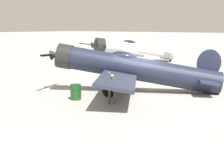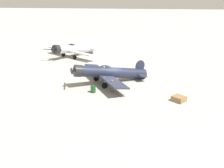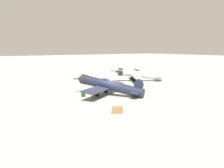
{
  "view_description": "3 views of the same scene",
  "coord_description": "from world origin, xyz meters",
  "px_view_note": "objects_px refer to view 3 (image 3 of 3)",
  "views": [
    {
      "loc": [
        -10.85,
        17.34,
        4.16
      ],
      "look_at": [
        -0.47,
        3.59,
        1.1
      ],
      "focal_mm": 52.06,
      "sensor_mm": 36.0,
      "label": 1
    },
    {
      "loc": [
        -4.84,
        31.94,
        11.37
      ],
      "look_at": [
        -0.47,
        3.59,
        1.1
      ],
      "focal_mm": 39.75,
      "sensor_mm": 36.0,
      "label": 2
    },
    {
      "loc": [
        -29.9,
        21.11,
        7.27
      ],
      "look_at": [
        0.0,
        0.0,
        1.8
      ],
      "focal_mm": 38.92,
      "sensor_mm": 36.0,
      "label": 3
    }
  ],
  "objects_px": {
    "ground_crew_mechanic": "(93,92)",
    "fuel_drum": "(83,94)",
    "airplane_foreground": "(109,86)",
    "airplane_mid_apron": "(138,74)",
    "equipment_crate": "(117,110)"
  },
  "relations": [
    {
      "from": "ground_crew_mechanic",
      "to": "fuel_drum",
      "type": "xyz_separation_m",
      "value": [
        2.3,
        0.41,
        -0.55
      ]
    },
    {
      "from": "airplane_foreground",
      "to": "fuel_drum",
      "type": "relative_size",
      "value": 12.08
    },
    {
      "from": "ground_crew_mechanic",
      "to": "fuel_drum",
      "type": "relative_size",
      "value": 1.84
    },
    {
      "from": "airplane_mid_apron",
      "to": "equipment_crate",
      "type": "xyz_separation_m",
      "value": [
        -18.26,
        19.23,
        -1.24
      ]
    },
    {
      "from": "ground_crew_mechanic",
      "to": "fuel_drum",
      "type": "bearing_deg",
      "value": -111.31
    },
    {
      "from": "airplane_mid_apron",
      "to": "ground_crew_mechanic",
      "type": "xyz_separation_m",
      "value": [
        -10.34,
        17.65,
        -0.55
      ]
    },
    {
      "from": "ground_crew_mechanic",
      "to": "equipment_crate",
      "type": "bearing_deg",
      "value": 47.38
    },
    {
      "from": "fuel_drum",
      "to": "ground_crew_mechanic",
      "type": "bearing_deg",
      "value": -169.96
    },
    {
      "from": "airplane_foreground",
      "to": "fuel_drum",
      "type": "xyz_separation_m",
      "value": [
        1.38,
        3.72,
        -1.08
      ]
    },
    {
      "from": "fuel_drum",
      "to": "airplane_mid_apron",
      "type": "bearing_deg",
      "value": -66.0
    },
    {
      "from": "airplane_mid_apron",
      "to": "fuel_drum",
      "type": "bearing_deg",
      "value": 56.51
    },
    {
      "from": "fuel_drum",
      "to": "equipment_crate",
      "type": "bearing_deg",
      "value": 173.47
    },
    {
      "from": "airplane_foreground",
      "to": "ground_crew_mechanic",
      "type": "distance_m",
      "value": 3.48
    },
    {
      "from": "airplane_foreground",
      "to": "airplane_mid_apron",
      "type": "height_order",
      "value": "airplane_mid_apron"
    },
    {
      "from": "airplane_mid_apron",
      "to": "airplane_foreground",
      "type": "bearing_deg",
      "value": 65.81
    }
  ]
}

